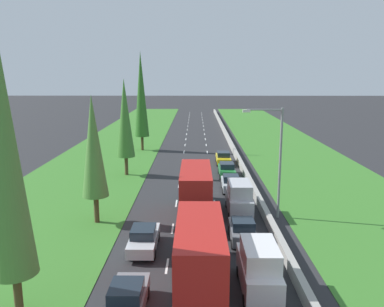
% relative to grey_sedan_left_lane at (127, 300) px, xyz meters
% --- Properties ---
extents(ground_plane, '(300.00, 300.00, 0.00)m').
position_rel_grey_sedan_left_lane_xyz_m(ground_plane, '(3.34, 44.03, -0.81)').
color(ground_plane, '#28282B').
rests_on(ground_plane, ground).
extents(grass_verge_left, '(14.00, 140.00, 0.04)m').
position_rel_grey_sedan_left_lane_xyz_m(grass_verge_left, '(-9.31, 44.03, -0.79)').
color(grass_verge_left, '#387528').
rests_on(grass_verge_left, ground).
extents(grass_verge_right, '(14.00, 140.00, 0.04)m').
position_rel_grey_sedan_left_lane_xyz_m(grass_verge_right, '(17.69, 44.03, -0.79)').
color(grass_verge_right, '#387528').
rests_on(grass_verge_right, ground).
extents(median_barrier, '(0.44, 120.00, 0.85)m').
position_rel_grey_sedan_left_lane_xyz_m(median_barrier, '(9.04, 44.03, -0.39)').
color(median_barrier, '#9E9B93').
rests_on(median_barrier, ground).
extents(lane_markings, '(3.64, 116.00, 0.01)m').
position_rel_grey_sedan_left_lane_xyz_m(lane_markings, '(3.34, 44.03, -0.81)').
color(lane_markings, white).
rests_on(lane_markings, ground).
extents(grey_sedan_left_lane, '(1.82, 4.50, 1.64)m').
position_rel_grey_sedan_left_lane_xyz_m(grey_sedan_left_lane, '(0.00, 0.00, 0.00)').
color(grey_sedan_left_lane, slate).
rests_on(grey_sedan_left_lane, ground).
extents(silver_sedan_left_lane, '(1.82, 4.50, 1.64)m').
position_rel_grey_sedan_left_lane_xyz_m(silver_sedan_left_lane, '(-0.11, 7.31, 0.00)').
color(silver_sedan_left_lane, silver).
rests_on(silver_sedan_left_lane, ground).
extents(white_van_right_lane, '(1.96, 4.90, 2.82)m').
position_rel_grey_sedan_left_lane_xyz_m(white_van_right_lane, '(6.74, 2.17, 0.59)').
color(white_van_right_lane, white).
rests_on(white_van_right_lane, ground).
extents(red_box_truck_centre_lane, '(2.46, 9.40, 4.18)m').
position_rel_grey_sedan_left_lane_xyz_m(red_box_truck_centre_lane, '(3.57, 2.33, 1.37)').
color(red_box_truck_centre_lane, black).
rests_on(red_box_truck_centre_lane, ground).
extents(grey_hatchback_right_lane, '(1.74, 3.90, 1.72)m').
position_rel_grey_sedan_left_lane_xyz_m(grey_hatchback_right_lane, '(6.63, 8.68, 0.02)').
color(grey_hatchback_right_lane, slate).
rests_on(grey_hatchback_right_lane, ground).
extents(silver_van_right_lane, '(1.96, 4.90, 2.82)m').
position_rel_grey_sedan_left_lane_xyz_m(silver_van_right_lane, '(6.98, 14.29, 0.59)').
color(silver_van_right_lane, silver).
rests_on(silver_van_right_lane, ground).
extents(silver_hatchback_right_lane, '(1.74, 3.90, 1.72)m').
position_rel_grey_sedan_left_lane_xyz_m(silver_hatchback_right_lane, '(6.86, 20.89, 0.02)').
color(silver_hatchback_right_lane, silver).
rests_on(silver_hatchback_right_lane, ground).
extents(green_sedan_right_lane, '(1.82, 4.50, 1.64)m').
position_rel_grey_sedan_left_lane_xyz_m(green_sedan_right_lane, '(6.91, 26.69, 0.00)').
color(green_sedan_right_lane, '#237A33').
rests_on(green_sedan_right_lane, ground).
extents(yellow_sedan_right_lane, '(1.82, 4.50, 1.64)m').
position_rel_grey_sedan_left_lane_xyz_m(yellow_sedan_right_lane, '(6.95, 33.13, 0.00)').
color(yellow_sedan_right_lane, yellow).
rests_on(yellow_sedan_right_lane, ground).
extents(red_box_truck_centre_lane_third, '(2.46, 9.40, 4.18)m').
position_rel_grey_sedan_left_lane_xyz_m(red_box_truck_centre_lane_third, '(3.36, 14.07, 1.37)').
color(red_box_truck_centre_lane_third, black).
rests_on(red_box_truck_centre_lane_third, ground).
extents(poplar_tree_nearest, '(2.17, 2.17, 14.70)m').
position_rel_grey_sedan_left_lane_xyz_m(poplar_tree_nearest, '(-5.30, -0.01, 7.59)').
color(poplar_tree_nearest, '#4C3823').
rests_on(poplar_tree_nearest, ground).
extents(poplar_tree_second, '(2.05, 2.05, 10.11)m').
position_rel_grey_sedan_left_lane_xyz_m(poplar_tree_second, '(-4.48, 12.28, 5.29)').
color(poplar_tree_second, '#4C3823').
rests_on(poplar_tree_second, ground).
extents(poplar_tree_third, '(2.08, 2.08, 11.10)m').
position_rel_grey_sedan_left_lane_xyz_m(poplar_tree_third, '(-4.69, 27.29, 5.79)').
color(poplar_tree_third, '#4C3823').
rests_on(poplar_tree_third, ground).
extents(poplar_tree_fourth, '(2.17, 2.17, 14.88)m').
position_rel_grey_sedan_left_lane_xyz_m(poplar_tree_fourth, '(-4.83, 42.44, 7.68)').
color(poplar_tree_fourth, '#4C3823').
rests_on(poplar_tree_fourth, ground).
extents(street_light_mast, '(3.20, 0.28, 9.00)m').
position_rel_grey_sedan_left_lane_xyz_m(street_light_mast, '(9.76, 13.52, 4.42)').
color(street_light_mast, gray).
rests_on(street_light_mast, ground).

